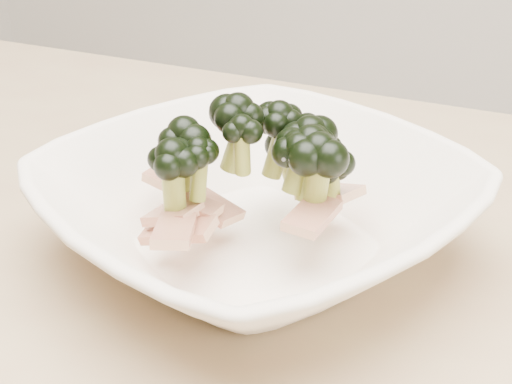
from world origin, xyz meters
TOP-DOWN VIEW (x-y plane):
  - dining_table at (0.00, 0.00)m, footprint 1.20×0.80m
  - broccoli_dish at (0.03, 0.04)m, footprint 0.39×0.39m

SIDE VIEW (x-z plane):
  - dining_table at x=0.00m, z-range 0.28..1.03m
  - broccoli_dish at x=0.03m, z-range 0.73..0.85m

